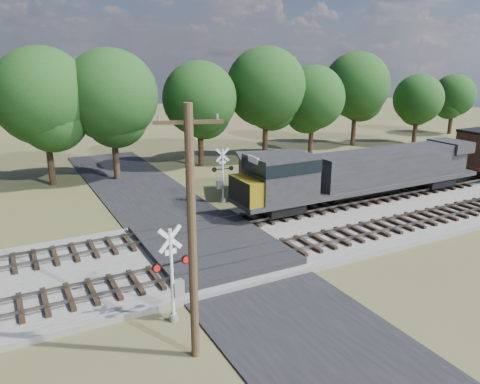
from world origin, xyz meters
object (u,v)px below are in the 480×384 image
crossing_signal_far (222,180)px  utility_pole (192,232)px  equipment_shed (268,175)px  crossing_signal_near (174,282)px

crossing_signal_far → utility_pole: utility_pole is taller
crossing_signal_far → equipment_shed: 4.13m
crossing_signal_far → equipment_shed: size_ratio=0.72×
crossing_signal_far → utility_pole: (-8.96, -16.42, 3.20)m
crossing_signal_far → utility_pole: bearing=68.6°
crossing_signal_near → utility_pole: 4.11m
utility_pole → crossing_signal_near: bearing=104.6°
crossing_signal_far → equipment_shed: (4.12, 0.21, -0.17)m
utility_pole → equipment_shed: (13.08, 16.63, -3.37)m
crossing_signal_near → equipment_shed: crossing_signal_near is taller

